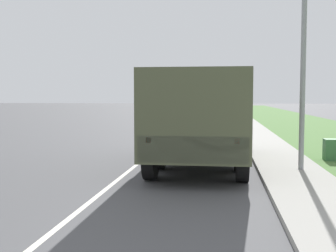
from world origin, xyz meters
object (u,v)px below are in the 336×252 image
object	(u,v)px
car_second_ahead	(217,113)
military_truck	(200,115)
lamp_post	(296,22)
car_nearest_ahead	(203,119)

from	to	relation	value
car_second_ahead	military_truck	bearing A→B (deg)	-90.52
car_second_ahead	lamp_post	size ratio (longest dim) A/B	0.67
car_nearest_ahead	lamp_post	xyz separation A→B (m)	(3.08, -14.14, 3.35)
lamp_post	car_second_ahead	bearing A→B (deg)	95.65
military_truck	car_second_ahead	world-z (taller)	military_truck
car_second_ahead	car_nearest_ahead	bearing A→B (deg)	-94.22
lamp_post	car_nearest_ahead	bearing A→B (deg)	102.27
car_nearest_ahead	lamp_post	distance (m)	14.85
military_truck	car_second_ahead	bearing A→B (deg)	89.48
military_truck	lamp_post	size ratio (longest dim) A/B	1.08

